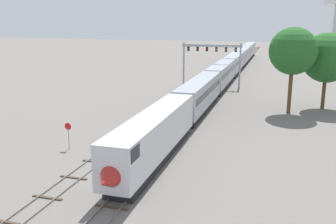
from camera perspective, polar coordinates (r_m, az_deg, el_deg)
ground_plane at (r=35.13m, az=-7.27°, el=-9.21°), size 400.00×400.00×0.00m
track_main at (r=91.19m, az=9.31°, el=5.16°), size 2.60×200.00×0.16m
track_near at (r=72.75m, az=2.92°, el=3.11°), size 2.60×160.00×0.16m
passenger_train at (r=87.90m, az=9.11°, el=6.52°), size 3.04×126.56×4.80m
signal_gantry at (r=77.73m, az=6.53°, el=8.54°), size 12.10×0.49×8.88m
stop_sign at (r=42.09m, az=-14.71°, el=-2.91°), size 0.76×0.08×2.88m
trackside_tree_left at (r=57.88m, az=18.23°, el=8.64°), size 6.83×6.83×12.52m
trackside_tree_mid at (r=62.45m, az=22.74°, el=7.50°), size 7.52×7.52×11.65m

